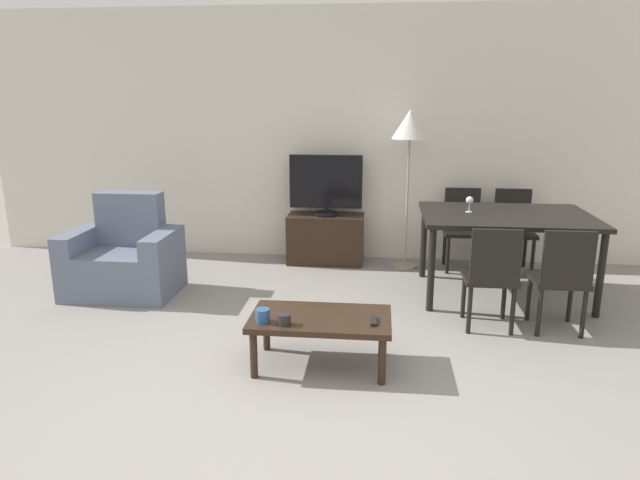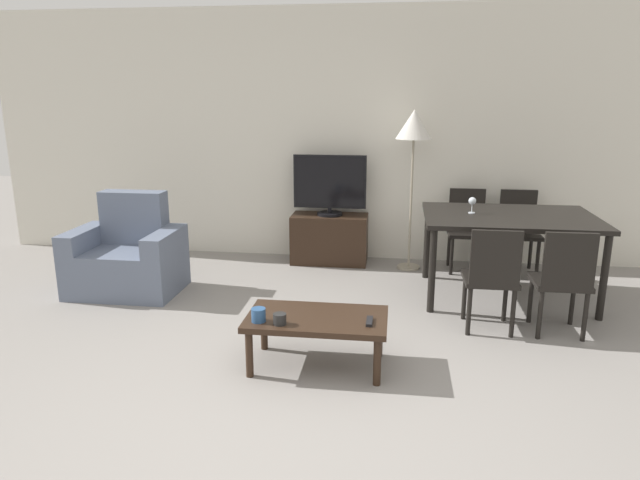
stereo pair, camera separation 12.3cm
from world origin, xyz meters
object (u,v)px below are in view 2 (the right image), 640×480
object	(u,v)px
cup_white_near	(259,315)
cup_colored_far	(280,319)
armchair	(128,258)
wine_glass_left	(472,202)
dining_chair_far	(518,227)
tv_stand	(330,239)
dining_chair_near_right	(563,277)
floor_lamp	(414,131)
remote_primary	(369,321)
dining_chair_near	(492,275)
tv	(330,185)
dining_table	(509,223)
dining_chair_far_left	(467,226)
coffee_table	(317,322)

from	to	relation	value
cup_white_near	cup_colored_far	world-z (taller)	cup_white_near
armchair	wine_glass_left	size ratio (longest dim) A/B	6.67
dining_chair_far	cup_colored_far	bearing A→B (deg)	-127.45
tv_stand	dining_chair_near_right	distance (m)	2.62
cup_colored_far	dining_chair_near_right	bearing A→B (deg)	24.82
dining_chair_far	cup_white_near	world-z (taller)	dining_chair_far
floor_lamp	cup_white_near	distance (m)	2.88
remote_primary	dining_chair_near	bearing A→B (deg)	42.49
remote_primary	tv	bearing A→B (deg)	102.50
armchair	dining_table	size ratio (longest dim) A/B	0.65
tv_stand	wine_glass_left	world-z (taller)	wine_glass_left
dining_chair_far_left	cup_colored_far	world-z (taller)	dining_chair_far_left
dining_chair_near	dining_chair_far_left	size ratio (longest dim) A/B	1.00
wine_glass_left	dining_chair_near	bearing A→B (deg)	-85.57
dining_chair_near_right	cup_white_near	xyz separation A→B (m)	(-2.13, -0.89, -0.06)
remote_primary	tv_stand	bearing A→B (deg)	102.49
tv_stand	tv	xyz separation A→B (m)	(-0.00, -0.00, 0.59)
tv	floor_lamp	size ratio (longest dim) A/B	0.47
remote_primary	floor_lamp	bearing A→B (deg)	82.89
coffee_table	tv_stand	bearing A→B (deg)	94.75
floor_lamp	dining_chair_near	bearing A→B (deg)	-69.84
dining_chair_far_left	floor_lamp	xyz separation A→B (m)	(-0.59, -0.07, 0.98)
cup_colored_far	tv	bearing A→B (deg)	89.70
dining_chair_far_left	wine_glass_left	xyz separation A→B (m)	(-0.07, -0.80, 0.40)
dining_chair_far	dining_chair_far_left	bearing A→B (deg)	180.00
remote_primary	armchair	bearing A→B (deg)	149.77
tv_stand	dining_chair_near_right	xyz separation A→B (m)	(1.97, -1.71, 0.20)
wine_glass_left	dining_chair_far	bearing A→B (deg)	53.84
armchair	coffee_table	size ratio (longest dim) A/B	1.03
dining_chair_near	tv	bearing A→B (deg)	130.31
armchair	remote_primary	bearing A→B (deg)	-30.23
tv_stand	cup_white_near	bearing A→B (deg)	-93.53
dining_table	wine_glass_left	distance (m)	0.37
dining_table	floor_lamp	world-z (taller)	floor_lamp
dining_chair_near	dining_chair_far	xyz separation A→B (m)	(0.52, 1.67, 0.00)
armchair	remote_primary	size ratio (longest dim) A/B	6.49
tv_stand	coffee_table	xyz separation A→B (m)	(0.20, -2.46, 0.05)
dining_chair_far	wine_glass_left	bearing A→B (deg)	-126.16
coffee_table	floor_lamp	xyz separation A→B (m)	(0.66, 2.35, 1.13)
cup_white_near	tv	bearing A→B (deg)	86.46
dining_table	cup_white_near	world-z (taller)	dining_table
floor_lamp	remote_primary	size ratio (longest dim) A/B	11.02
dining_table	dining_chair_near	xyz separation A→B (m)	(-0.26, -0.84, -0.22)
coffee_table	dining_chair_far_left	world-z (taller)	dining_chair_far_left
wine_glass_left	dining_chair_far_left	bearing A→B (deg)	85.22
dining_chair_near	floor_lamp	size ratio (longest dim) A/B	0.51
dining_chair_far	dining_chair_far_left	xyz separation A→B (m)	(-0.52, 0.00, 0.00)
remote_primary	cup_colored_far	distance (m)	0.58
dining_chair_near_right	floor_lamp	world-z (taller)	floor_lamp
dining_chair_far	wine_glass_left	world-z (taller)	wine_glass_left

